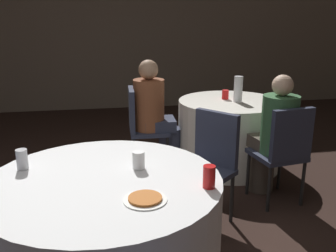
{
  "coord_description": "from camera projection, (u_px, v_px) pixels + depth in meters",
  "views": [
    {
      "loc": [
        0.13,
        -2.07,
        1.61
      ],
      "look_at": [
        0.59,
        0.5,
        0.83
      ],
      "focal_mm": 40.0,
      "sensor_mm": 36.0,
      "label": 1
    }
  ],
  "objects": [
    {
      "name": "wall_back",
      "position": [
        92.0,
        28.0,
        6.32
      ],
      "size": [
        16.0,
        0.06,
        2.8
      ],
      "color": "#7A6B5B",
      "rests_on": "ground_plane"
    },
    {
      "name": "table_near",
      "position": [
        106.0,
        236.0,
        2.19
      ],
      "size": [
        1.33,
        1.33,
        0.73
      ],
      "color": "white",
      "rests_on": "ground_plane"
    },
    {
      "name": "table_far",
      "position": [
        229.0,
        133.0,
        4.09
      ],
      "size": [
        1.11,
        1.11,
        0.73
      ],
      "color": "white",
      "rests_on": "ground_plane"
    },
    {
      "name": "chair_near_northeast",
      "position": [
        210.0,
        158.0,
        2.93
      ],
      "size": [
        0.56,
        0.56,
        0.89
      ],
      "rotation": [
        0.0,
        0.0,
        -4.01
      ],
      "color": "#2D3347",
      "rests_on": "ground_plane"
    },
    {
      "name": "chair_far_south",
      "position": [
        284.0,
        147.0,
        3.16
      ],
      "size": [
        0.46,
        0.46,
        0.89
      ],
      "rotation": [
        0.0,
        0.0,
        0.16
      ],
      "color": "#2D3347",
      "rests_on": "ground_plane"
    },
    {
      "name": "chair_far_west",
      "position": [
        140.0,
        122.0,
        3.92
      ],
      "size": [
        0.42,
        0.41,
        0.89
      ],
      "rotation": [
        0.0,
        0.0,
        -1.61
      ],
      "color": "#2D3347",
      "rests_on": "ground_plane"
    },
    {
      "name": "person_green_jacket",
      "position": [
        273.0,
        138.0,
        3.31
      ],
      "size": [
        0.34,
        0.49,
        1.14
      ],
      "rotation": [
        0.0,
        0.0,
        0.16
      ],
      "color": "#4C4238",
      "rests_on": "ground_plane"
    },
    {
      "name": "person_floral_shirt",
      "position": [
        156.0,
        116.0,
        3.92
      ],
      "size": [
        0.5,
        0.32,
        1.18
      ],
      "rotation": [
        0.0,
        0.0,
        -1.61
      ],
      "color": "#33384C",
      "rests_on": "ground_plane"
    },
    {
      "name": "pizza_plate_near",
      "position": [
        145.0,
        199.0,
        1.84
      ],
      "size": [
        0.22,
        0.22,
        0.02
      ],
      "color": "white",
      "rests_on": "table_near"
    },
    {
      "name": "soda_can_red",
      "position": [
        209.0,
        177.0,
        1.96
      ],
      "size": [
        0.07,
        0.07,
        0.12
      ],
      "color": "red",
      "rests_on": "table_near"
    },
    {
      "name": "soda_can_silver",
      "position": [
        22.0,
        159.0,
        2.19
      ],
      "size": [
        0.07,
        0.07,
        0.12
      ],
      "color": "silver",
      "rests_on": "table_near"
    },
    {
      "name": "cup_near",
      "position": [
        139.0,
        160.0,
        2.2
      ],
      "size": [
        0.07,
        0.07,
        0.11
      ],
      "color": "white",
      "rests_on": "table_near"
    },
    {
      "name": "bottle_far",
      "position": [
        238.0,
        89.0,
        3.9
      ],
      "size": [
        0.09,
        0.09,
        0.27
      ],
      "color": "white",
      "rests_on": "table_far"
    },
    {
      "name": "cup_far",
      "position": [
        225.0,
        95.0,
        4.04
      ],
      "size": [
        0.07,
        0.07,
        0.1
      ],
      "color": "red",
      "rests_on": "table_far"
    }
  ]
}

